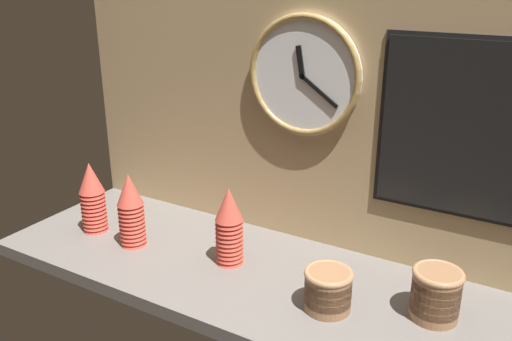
# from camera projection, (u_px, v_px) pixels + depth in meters

# --- Properties ---
(ground_plane) EXTENTS (1.60, 0.56, 0.04)m
(ground_plane) POSITION_uv_depth(u_px,v_px,m) (253.00, 275.00, 1.59)
(ground_plane) COLOR slate
(wall_tiled_back) EXTENTS (1.60, 0.03, 1.05)m
(wall_tiled_back) POSITION_uv_depth(u_px,v_px,m) (297.00, 76.00, 1.62)
(wall_tiled_back) COLOR tan
(wall_tiled_back) RESTS_ON ground_plane
(cup_stack_left) EXTENTS (0.08, 0.08, 0.24)m
(cup_stack_left) POSITION_uv_depth(u_px,v_px,m) (131.00, 210.00, 1.69)
(cup_stack_left) COLOR #DB4C3D
(cup_stack_left) RESTS_ON ground_plane
(cup_stack_center) EXTENTS (0.08, 0.08, 0.24)m
(cup_stack_center) POSITION_uv_depth(u_px,v_px,m) (230.00, 226.00, 1.58)
(cup_stack_center) COLOR #DB4C3D
(cup_stack_center) RESTS_ON ground_plane
(cup_stack_far_left) EXTENTS (0.08, 0.08, 0.24)m
(cup_stack_far_left) POSITION_uv_depth(u_px,v_px,m) (92.00, 197.00, 1.78)
(cup_stack_far_left) COLOR #DB4C3D
(cup_stack_far_left) RESTS_ON ground_plane
(bowl_stack_far_right) EXTENTS (0.13, 0.13, 0.13)m
(bowl_stack_far_right) POSITION_uv_depth(u_px,v_px,m) (436.00, 293.00, 1.35)
(bowl_stack_far_right) COLOR #996B47
(bowl_stack_far_right) RESTS_ON ground_plane
(bowl_stack_right) EXTENTS (0.13, 0.13, 0.11)m
(bowl_stack_right) POSITION_uv_depth(u_px,v_px,m) (328.00, 289.00, 1.38)
(bowl_stack_right) COLOR #996B47
(bowl_stack_right) RESTS_ON ground_plane
(wall_clock) EXTENTS (0.36, 0.03, 0.36)m
(wall_clock) POSITION_uv_depth(u_px,v_px,m) (303.00, 76.00, 1.57)
(wall_clock) COLOR white
(menu_board) EXTENTS (0.50, 0.01, 0.48)m
(menu_board) POSITION_uv_depth(u_px,v_px,m) (475.00, 132.00, 1.38)
(menu_board) COLOR black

